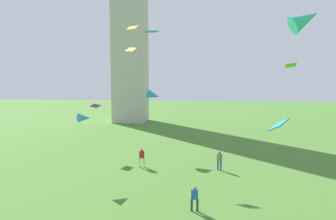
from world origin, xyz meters
TOP-DOWN VIEW (x-y plane):
  - person_0 at (-4.27, 20.22)m, footprint 0.55×0.38m
  - person_1 at (2.93, 20.24)m, footprint 0.49×0.52m
  - person_2 at (1.06, 11.65)m, footprint 0.50×0.25m
  - kite_flying_0 at (-1.86, 13.01)m, footprint 1.00×1.00m
  - kite_flying_1 at (-6.03, 23.29)m, footprint 1.30×1.10m
  - kite_flying_2 at (-8.48, 17.22)m, footprint 1.29×1.32m
  - kite_flying_3 at (-5.21, 20.94)m, footprint 1.11×0.86m
  - kite_flying_4 at (-10.54, 24.63)m, footprint 1.07×1.16m
  - kite_flying_5 at (9.66, 19.99)m, footprint 2.78×1.73m
  - kite_flying_6 at (-4.24, 26.07)m, footprint 1.69×1.12m
  - kite_flying_7 at (7.37, 17.78)m, footprint 1.73×2.00m
  - kite_flying_8 at (7.29, 14.99)m, footprint 0.91×1.14m

SIDE VIEW (x-z plane):
  - person_2 at x=1.06m, z-range 0.11..1.71m
  - person_1 at x=2.93m, z-range 0.12..1.87m
  - person_0 at x=-4.27m, z-range 0.12..1.94m
  - kite_flying_7 at x=7.37m, z-range 4.12..5.16m
  - kite_flying_2 at x=-8.48m, z-range 4.56..5.40m
  - kite_flying_4 at x=-10.54m, z-range 5.08..5.68m
  - kite_flying_6 at x=-4.24m, z-range 5.86..7.20m
  - kite_flying_8 at x=7.29m, z-range 8.95..9.24m
  - kite_flying_0 at x=-1.86m, z-range 11.14..11.27m
  - kite_flying_1 at x=-6.03m, z-range 11.02..11.59m
  - kite_flying_3 at x=-5.21m, z-range 12.80..13.26m
  - kite_flying_5 at x=9.66m, z-range 11.91..14.34m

